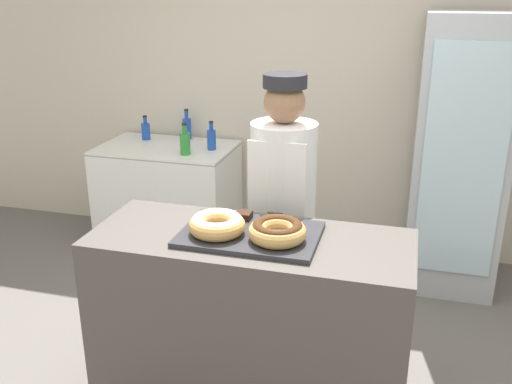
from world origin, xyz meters
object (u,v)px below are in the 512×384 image
(donut_light_glaze, at_px, (217,224))
(bottle_blue, at_px, (187,128))
(baker_person, at_px, (282,216))
(bottle_blue_b, at_px, (146,130))
(donut_chocolate_glaze, at_px, (277,230))
(brownie_back_left, at_px, (244,215))
(brownie_back_right, at_px, (274,218))
(bottle_green, at_px, (185,143))
(chest_freezer, at_px, (169,197))
(serving_tray, at_px, (250,234))
(beverage_fridge, at_px, (459,156))
(bottle_blue_b_b, at_px, (212,139))

(donut_light_glaze, bearing_deg, bottle_blue, 115.36)
(baker_person, relative_size, bottle_blue_b, 8.21)
(donut_chocolate_glaze, height_order, brownie_back_left, donut_chocolate_glaze)
(donut_chocolate_glaze, xyz_separation_m, baker_person, (-0.11, 0.60, -0.19))
(brownie_back_right, height_order, bottle_blue, bottle_blue)
(brownie_back_right, relative_size, baker_person, 0.05)
(bottle_green, bearing_deg, chest_freezer, 143.69)
(serving_tray, height_order, bottle_blue, bottle_blue)
(donut_light_glaze, xyz_separation_m, bottle_green, (-0.81, 1.61, -0.11))
(brownie_back_right, bearing_deg, beverage_fridge, 59.75)
(serving_tray, relative_size, brownie_back_left, 8.42)
(bottle_green, bearing_deg, bottle_blue_b_b, 51.82)
(baker_person, distance_m, bottle_blue_b, 1.98)
(baker_person, height_order, bottle_blue_b_b, baker_person)
(serving_tray, relative_size, bottle_blue_b, 3.11)
(donut_chocolate_glaze, bearing_deg, beverage_fridge, 64.27)
(chest_freezer, relative_size, bottle_blue_b_b, 4.71)
(bottle_blue_b, height_order, bottle_green, bottle_green)
(serving_tray, distance_m, chest_freezer, 2.17)
(beverage_fridge, distance_m, bottle_blue_b, 2.43)
(bottle_green, bearing_deg, baker_person, -46.23)
(beverage_fridge, height_order, bottle_blue_b_b, beverage_fridge)
(brownie_back_left, relative_size, beverage_fridge, 0.04)
(bottle_blue, xyz_separation_m, bottle_blue_b, (-0.32, -0.10, -0.02))
(bottle_blue, bearing_deg, beverage_fridge, -7.11)
(donut_chocolate_glaze, relative_size, bottle_blue_b_b, 1.14)
(serving_tray, xyz_separation_m, brownie_back_left, (-0.07, 0.14, 0.03))
(brownie_back_left, distance_m, chest_freezer, 2.02)
(donut_chocolate_glaze, bearing_deg, bottle_green, 123.94)
(serving_tray, distance_m, baker_person, 0.56)
(donut_light_glaze, relative_size, brownie_back_right, 3.45)
(beverage_fridge, relative_size, bottle_blue_b, 9.53)
(bottle_green, height_order, bottle_blue_b_b, bottle_green)
(baker_person, distance_m, bottle_blue_b_b, 1.46)
(brownie_back_left, height_order, bottle_blue, bottle_blue)
(serving_tray, bearing_deg, donut_chocolate_glaze, -21.02)
(serving_tray, xyz_separation_m, bottle_blue, (-1.10, 1.99, -0.04))
(brownie_back_right, relative_size, bottle_green, 0.31)
(beverage_fridge, bearing_deg, bottle_blue_b, 176.17)
(bottle_blue_b_b, bearing_deg, bottle_blue_b, 166.91)
(baker_person, height_order, chest_freezer, baker_person)
(brownie_back_left, bearing_deg, donut_chocolate_glaze, -43.19)
(serving_tray, bearing_deg, bottle_blue_b_b, 114.80)
(serving_tray, relative_size, beverage_fridge, 0.33)
(bottle_green, bearing_deg, donut_light_glaze, -63.32)
(serving_tray, bearing_deg, donut_light_glaze, -158.98)
(donut_chocolate_glaze, xyz_separation_m, brownie_back_right, (-0.06, 0.20, -0.03))
(bottle_blue_b, bearing_deg, bottle_green, -34.36)
(bottle_blue_b, bearing_deg, bottle_blue, 17.23)
(brownie_back_left, height_order, brownie_back_right, same)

